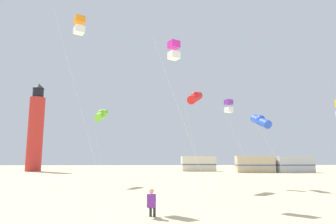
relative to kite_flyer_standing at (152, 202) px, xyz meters
name	(u,v)px	position (x,y,z in m)	size (l,w,h in m)	color
kite_flyer_standing	(152,202)	(0.00, 0.00, 0.00)	(0.38, 0.54, 1.16)	#722D99
kite_box_magenta	(174,50)	(1.31, 5.05, 8.39)	(3.30, 2.38, 9.60)	silver
kite_tube_blue	(261,121)	(9.21, 11.95, 4.91)	(3.47, 3.30, 6.22)	silver
kite_tube_scarlet	(195,97)	(3.59, 11.72, 6.82)	(1.97, 2.56, 8.14)	silver
kite_box_violet	(229,106)	(6.88, 13.40, 6.41)	(3.43, 2.44, 7.60)	silver
kite_box_orange	(79,25)	(-4.73, 5.76, 10.22)	(3.13, 2.58, 11.43)	silver
kite_tube_lime	(102,115)	(-4.79, 15.72, 5.87)	(1.32, 2.56, 7.19)	silver
lighthouse_distant	(36,129)	(-22.02, 45.01, 7.22)	(2.80, 2.80, 16.80)	red
rv_van_cream	(198,164)	(8.92, 44.31, 0.78)	(6.50, 2.52, 2.80)	beige
rv_van_tan	(255,164)	(17.65, 38.02, 0.78)	(6.58, 2.77, 2.80)	#C6B28C
rv_van_silver	(294,164)	(24.36, 37.70, 0.78)	(6.62, 2.89, 2.80)	#B7BABF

